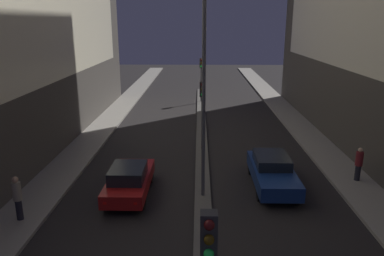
{
  "coord_description": "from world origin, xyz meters",
  "views": [
    {
      "loc": [
        -0.19,
        -2.7,
        7.61
      ],
      "look_at": [
        -0.67,
        22.2,
        0.5
      ],
      "focal_mm": 35.0,
      "sensor_mm": 36.0,
      "label": 1
    }
  ],
  "objects_px": {
    "street_lamp": "(204,48)",
    "pedestrian_on_right_sidewalk": "(359,163)",
    "car_left_lane": "(129,180)",
    "pedestrian_on_left_sidewalk": "(17,197)",
    "car_right_lane": "(272,171)",
    "traffic_light_mid": "(202,100)",
    "traffic_light_far": "(201,70)"
  },
  "relations": [
    {
      "from": "traffic_light_far",
      "to": "car_left_lane",
      "type": "bearing_deg",
      "value": -99.33
    },
    {
      "from": "car_left_lane",
      "to": "car_right_lane",
      "type": "xyz_separation_m",
      "value": [
        6.62,
        1.11,
        0.01
      ]
    },
    {
      "from": "street_lamp",
      "to": "pedestrian_on_left_sidewalk",
      "type": "height_order",
      "value": "street_lamp"
    },
    {
      "from": "car_left_lane",
      "to": "pedestrian_on_right_sidewalk",
      "type": "xyz_separation_m",
      "value": [
        10.84,
        1.53,
        0.29
      ]
    },
    {
      "from": "pedestrian_on_right_sidewalk",
      "to": "traffic_light_far",
      "type": "bearing_deg",
      "value": 112.01
    },
    {
      "from": "traffic_light_far",
      "to": "street_lamp",
      "type": "xyz_separation_m",
      "value": [
        0.0,
        -20.36,
        3.41
      ]
    },
    {
      "from": "street_lamp",
      "to": "pedestrian_on_right_sidewalk",
      "type": "xyz_separation_m",
      "value": [
        7.53,
        1.72,
        -5.56
      ]
    },
    {
      "from": "car_left_lane",
      "to": "car_right_lane",
      "type": "distance_m",
      "value": 6.71
    },
    {
      "from": "car_left_lane",
      "to": "pedestrian_on_left_sidewalk",
      "type": "xyz_separation_m",
      "value": [
        -3.85,
        -2.5,
        0.37
      ]
    },
    {
      "from": "traffic_light_mid",
      "to": "street_lamp",
      "type": "height_order",
      "value": "street_lamp"
    },
    {
      "from": "traffic_light_far",
      "to": "pedestrian_on_left_sidewalk",
      "type": "bearing_deg",
      "value": -107.54
    },
    {
      "from": "pedestrian_on_right_sidewalk",
      "to": "street_lamp",
      "type": "bearing_deg",
      "value": -167.11
    },
    {
      "from": "traffic_light_mid",
      "to": "traffic_light_far",
      "type": "bearing_deg",
      "value": 90.0
    },
    {
      "from": "traffic_light_mid",
      "to": "pedestrian_on_right_sidewalk",
      "type": "relative_size",
      "value": 2.48
    },
    {
      "from": "street_lamp",
      "to": "pedestrian_on_left_sidewalk",
      "type": "relative_size",
      "value": 5.26
    },
    {
      "from": "car_left_lane",
      "to": "car_right_lane",
      "type": "height_order",
      "value": "car_left_lane"
    },
    {
      "from": "street_lamp",
      "to": "car_right_lane",
      "type": "distance_m",
      "value": 6.84
    },
    {
      "from": "traffic_light_far",
      "to": "car_right_lane",
      "type": "xyz_separation_m",
      "value": [
        3.31,
        -19.05,
        -2.44
      ]
    },
    {
      "from": "car_right_lane",
      "to": "pedestrian_on_left_sidewalk",
      "type": "relative_size",
      "value": 2.64
    },
    {
      "from": "traffic_light_far",
      "to": "car_left_lane",
      "type": "xyz_separation_m",
      "value": [
        -3.31,
        -20.16,
        -2.45
      ]
    },
    {
      "from": "car_right_lane",
      "to": "pedestrian_on_left_sidewalk",
      "type": "bearing_deg",
      "value": -160.97
    },
    {
      "from": "traffic_light_far",
      "to": "pedestrian_on_right_sidewalk",
      "type": "distance_m",
      "value": 20.22
    },
    {
      "from": "pedestrian_on_left_sidewalk",
      "to": "car_left_lane",
      "type": "bearing_deg",
      "value": 33.0
    },
    {
      "from": "pedestrian_on_left_sidewalk",
      "to": "car_right_lane",
      "type": "bearing_deg",
      "value": 19.03
    },
    {
      "from": "traffic_light_mid",
      "to": "traffic_light_far",
      "type": "height_order",
      "value": "same"
    },
    {
      "from": "traffic_light_mid",
      "to": "pedestrian_on_left_sidewalk",
      "type": "bearing_deg",
      "value": -130.11
    },
    {
      "from": "street_lamp",
      "to": "car_right_lane",
      "type": "height_order",
      "value": "street_lamp"
    },
    {
      "from": "traffic_light_mid",
      "to": "pedestrian_on_right_sidewalk",
      "type": "bearing_deg",
      "value": -30.73
    },
    {
      "from": "traffic_light_mid",
      "to": "car_right_lane",
      "type": "xyz_separation_m",
      "value": [
        3.31,
        -4.89,
        -2.44
      ]
    },
    {
      "from": "car_right_lane",
      "to": "traffic_light_far",
      "type": "bearing_deg",
      "value": 99.86
    },
    {
      "from": "traffic_light_far",
      "to": "pedestrian_on_right_sidewalk",
      "type": "relative_size",
      "value": 2.48
    },
    {
      "from": "car_left_lane",
      "to": "street_lamp",
      "type": "bearing_deg",
      "value": -3.41
    }
  ]
}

